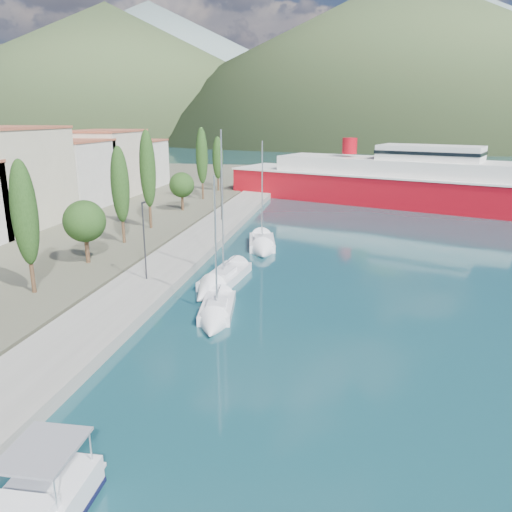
# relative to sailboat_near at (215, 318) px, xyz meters

# --- Properties ---
(ground) EXTENTS (1400.00, 1400.00, 0.00)m
(ground) POSITION_rel_sailboat_near_xyz_m (2.00, 110.12, -0.28)
(ground) COLOR #153F48
(quay) EXTENTS (5.00, 88.00, 0.80)m
(quay) POSITION_rel_sailboat_near_xyz_m (-7.00, 16.12, 0.12)
(quay) COLOR gray
(quay) RESTS_ON ground
(hills_far) EXTENTS (1480.00, 900.00, 180.00)m
(hills_far) POSITION_rel_sailboat_near_xyz_m (140.58, 608.85, 77.11)
(hills_far) COLOR slate
(hills_far) RESTS_ON ground
(hills_near) EXTENTS (1010.00, 520.00, 115.00)m
(hills_near) POSITION_rel_sailboat_near_xyz_m (100.04, 362.62, 48.89)
(hills_near) COLOR #394A29
(hills_near) RESTS_ON ground
(town_buildings) EXTENTS (9.20, 69.20, 11.30)m
(town_buildings) POSITION_rel_sailboat_near_xyz_m (-30.00, 27.03, 5.28)
(town_buildings) COLOR beige
(town_buildings) RESTS_ON land_strip
(tree_row) EXTENTS (3.62, 63.17, 11.03)m
(tree_row) POSITION_rel_sailboat_near_xyz_m (-13.96, 21.79, 5.54)
(tree_row) COLOR #47301E
(tree_row) RESTS_ON land_strip
(lamp_posts) EXTENTS (0.15, 49.17, 6.06)m
(lamp_posts) POSITION_rel_sailboat_near_xyz_m (-7.00, 4.90, 3.80)
(lamp_posts) COLOR #2D2D33
(lamp_posts) RESTS_ON quay
(sailboat_near) EXTENTS (3.21, 7.43, 10.33)m
(sailboat_near) POSITION_rel_sailboat_near_xyz_m (0.00, 0.00, 0.00)
(sailboat_near) COLOR silver
(sailboat_near) RESTS_ON ground
(sailboat_mid) EXTENTS (3.45, 9.31, 13.09)m
(sailboat_mid) POSITION_rel_sailboat_near_xyz_m (-1.66, 6.31, 0.03)
(sailboat_mid) COLOR silver
(sailboat_mid) RESTS_ON ground
(sailboat_far) EXTENTS (4.08, 8.35, 11.77)m
(sailboat_far) POSITION_rel_sailboat_near_xyz_m (-0.02, 18.25, 0.04)
(sailboat_far) COLOR silver
(sailboat_far) RESTS_ON ground
(ferry) EXTENTS (52.49, 28.76, 10.32)m
(ferry) POSITION_rel_sailboat_near_xyz_m (14.84, 49.86, 2.86)
(ferry) COLOR #A20814
(ferry) RESTS_ON ground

